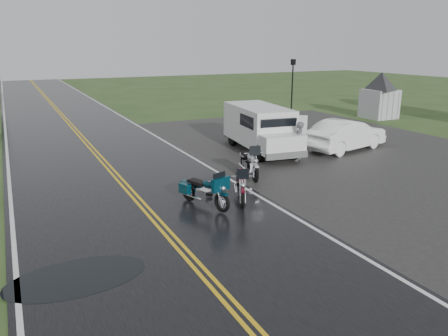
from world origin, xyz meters
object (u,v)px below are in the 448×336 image
Objects in this scene: visitor_center at (381,84)px; motorcycle_silver at (255,167)px; sedan_white at (346,135)px; person_at_van at (298,142)px; lamp_post_far_right at (292,89)px; motorcycle_teal at (222,195)px; motorcycle_red at (243,191)px; van_white at (260,138)px.

visitor_center is 18.23m from motorcycle_silver.
motorcycle_silver is at bearing 99.79° from sedan_white.
lamp_post_far_right is (6.57, 9.96, 1.19)m from person_at_van.
motorcycle_silver is at bearing -8.42° from person_at_van.
motorcycle_teal is at bearing -3.72° from person_at_van.
motorcycle_red is at bearing -114.06° from motorcycle_silver.
lamp_post_far_right is (3.25, 9.28, 1.31)m from sedan_white.
van_white is 12.47m from lamp_post_far_right.
sedan_white reaches higher than motorcycle_teal.
person_at_van is (1.61, -0.61, -0.24)m from van_white.
van_white is (4.20, 4.77, 0.48)m from motorcycle_teal.
motorcycle_silver is 0.50× the size of sedan_white.
visitor_center reaches higher than motorcycle_silver.
visitor_center is 20.78m from motorcycle_red.
motorcycle_teal is 10.35m from sedan_white.
visitor_center is at bearing 171.60° from person_at_van.
sedan_white is (-8.85, -6.62, -1.65)m from visitor_center.
motorcycle_teal reaches higher than motorcycle_red.
van_white is at bearing -131.20° from lamp_post_far_right.
motorcycle_red is at bearing 107.65° from sedan_white.
person_at_van is at bearing -123.43° from lamp_post_far_right.
motorcycle_silver is (1.69, 2.11, 0.06)m from motorcycle_red.
sedan_white is at bearing -109.28° from lamp_post_far_right.
sedan_white is (8.41, 4.82, 0.13)m from motorcycle_red.
lamp_post_far_right is at bearing 74.85° from motorcycle_red.
visitor_center reaches higher than sedan_white.
visitor_center is 9.16× the size of person_at_van.
motorcycle_silver is at bearing -149.07° from visitor_center.
motorcycle_red is at bearing -0.16° from person_at_van.
van_white is (3.47, 4.74, 0.49)m from motorcycle_red.
van_white is (1.77, 2.63, 0.43)m from motorcycle_silver.
visitor_center reaches higher than motorcycle_teal.
sedan_white is at bearing 54.24° from motorcycle_red.
motorcycle_teal is at bearing -131.26° from lamp_post_far_right.
visitor_center is 15.39m from van_white.
motorcycle_red is 2.71m from motorcycle_silver.
motorcycle_red is 0.91× the size of motorcycle_silver.
lamp_post_far_right is (-5.61, 2.66, -0.34)m from visitor_center.
van_white reaches higher than motorcycle_teal.
person_at_van reaches higher than motorcycle_red.
motorcycle_red is 1.20× the size of person_at_van.
van_white is at bearing 70.71° from motorcycle_silver.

